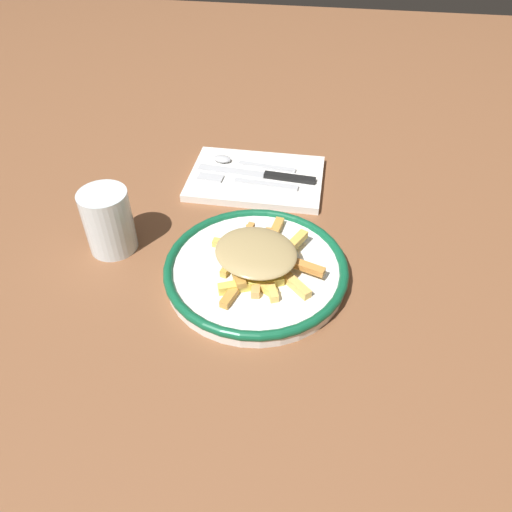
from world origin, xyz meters
name	(u,v)px	position (x,y,z in m)	size (l,w,h in m)	color
ground_plane	(256,276)	(0.00, 0.00, 0.00)	(2.60, 2.60, 0.00)	brown
plate	(256,269)	(0.00, 0.00, 0.01)	(0.26, 0.26, 0.03)	white
fries_heap	(258,257)	(0.00, 0.00, 0.04)	(0.19, 0.17, 0.04)	#F4C45F
napkin	(256,178)	(0.24, 0.04, 0.01)	(0.16, 0.23, 0.01)	white
fork	(247,182)	(0.21, 0.05, 0.02)	(0.03, 0.18, 0.00)	silver
knife	(267,175)	(0.24, 0.02, 0.02)	(0.03, 0.21, 0.01)	black
spoon	(240,162)	(0.27, 0.07, 0.02)	(0.03, 0.15, 0.01)	silver
water_glass	(108,221)	(0.03, 0.22, 0.05)	(0.07, 0.07, 0.10)	silver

